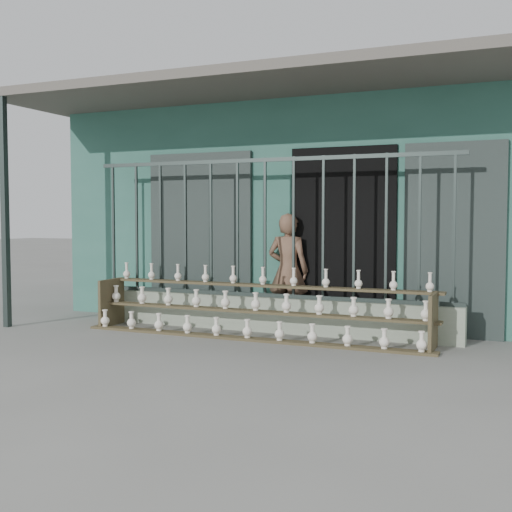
% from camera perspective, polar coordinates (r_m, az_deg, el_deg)
% --- Properties ---
extents(ground, '(60.00, 60.00, 0.00)m').
position_cam_1_polar(ground, '(7.25, -3.12, -8.35)').
color(ground, slate).
extents(workshop_building, '(7.40, 6.60, 3.21)m').
position_cam_1_polar(workshop_building, '(11.05, 6.60, 4.14)').
color(workshop_building, '#306557').
rests_on(workshop_building, ground).
extents(parapet_wall, '(5.00, 0.20, 0.45)m').
position_cam_1_polar(parapet_wall, '(8.38, 0.80, -5.18)').
color(parapet_wall, '#9BA991').
rests_on(parapet_wall, ground).
extents(security_fence, '(5.00, 0.04, 1.80)m').
position_cam_1_polar(security_fence, '(8.29, 0.81, 2.52)').
color(security_fence, '#283330').
rests_on(security_fence, parapet_wall).
extents(shelf_rack, '(4.50, 0.68, 0.85)m').
position_cam_1_polar(shelf_rack, '(7.97, -0.10, -4.66)').
color(shelf_rack, brown).
rests_on(shelf_rack, ground).
extents(elderly_woman, '(0.56, 0.37, 1.54)m').
position_cam_1_polar(elderly_woman, '(8.61, 2.87, -1.31)').
color(elderly_woman, brown).
rests_on(elderly_woman, ground).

